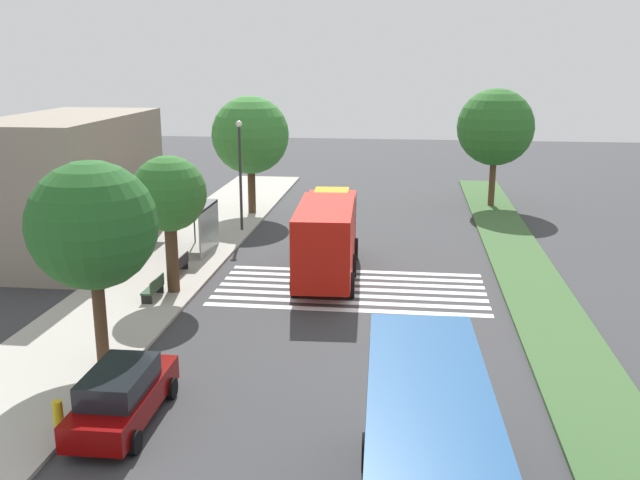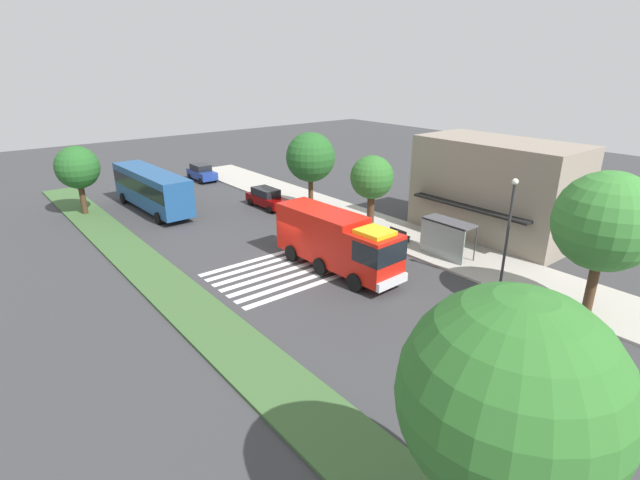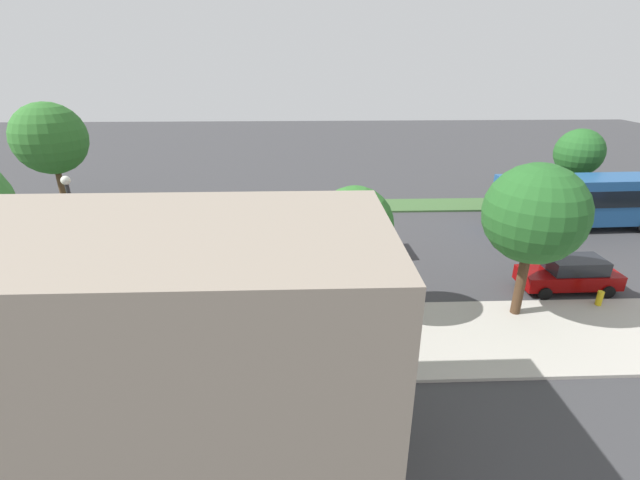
{
  "view_description": "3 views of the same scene",
  "coord_description": "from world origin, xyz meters",
  "px_view_note": "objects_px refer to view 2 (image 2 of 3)",
  "views": [
    {
      "loc": [
        -28.85,
        -2.32,
        10.18
      ],
      "look_at": [
        3.08,
        1.6,
        1.78
      ],
      "focal_mm": 39.96,
      "sensor_mm": 36.0,
      "label": 1
    },
    {
      "loc": [
        24.34,
        -16.9,
        12.47
      ],
      "look_at": [
        1.73,
        1.15,
        1.63
      ],
      "focal_mm": 26.78,
      "sensor_mm": 36.0,
      "label": 2
    },
    {
      "loc": [
        1.75,
        24.01,
        10.72
      ],
      "look_at": [
        0.95,
        1.83,
        1.39
      ],
      "focal_mm": 24.12,
      "sensor_mm": 36.0,
      "label": 3
    }
  ],
  "objects_px": {
    "transit_bus": "(151,187)",
    "fire_hydrant": "(280,198)",
    "fire_truck": "(338,241)",
    "sidewalk_tree_far_west": "(311,157)",
    "median_tree_far_west": "(77,168)",
    "median_tree_west": "(510,397)",
    "bench_west_of_shelter": "(366,222)",
    "bench_near_shelter": "(399,234)",
    "parked_car_mid": "(267,198)",
    "street_lamp": "(509,224)",
    "parked_car_west": "(202,172)",
    "bus_stop_shelter": "(445,232)",
    "sidewalk_tree_west": "(372,178)",
    "sidewalk_tree_center": "(606,222)"
  },
  "relations": [
    {
      "from": "transit_bus",
      "to": "fire_hydrant",
      "type": "xyz_separation_m",
      "value": [
        5.0,
        10.13,
        -1.63
      ]
    },
    {
      "from": "fire_truck",
      "to": "sidewalk_tree_far_west",
      "type": "xyz_separation_m",
      "value": [
        -11.1,
        6.37,
        2.79
      ]
    },
    {
      "from": "median_tree_far_west",
      "to": "median_tree_west",
      "type": "height_order",
      "value": "median_tree_west"
    },
    {
      "from": "fire_truck",
      "to": "bench_west_of_shelter",
      "type": "xyz_separation_m",
      "value": [
        -4.69,
        6.88,
        -1.47
      ]
    },
    {
      "from": "bench_near_shelter",
      "to": "sidewalk_tree_far_west",
      "type": "relative_size",
      "value": 0.23
    },
    {
      "from": "parked_car_mid",
      "to": "fire_hydrant",
      "type": "bearing_deg",
      "value": 105.79
    },
    {
      "from": "parked_car_mid",
      "to": "median_tree_west",
      "type": "xyz_separation_m",
      "value": [
        31.54,
        -13.59,
        4.57
      ]
    },
    {
      "from": "street_lamp",
      "to": "fire_truck",
      "type": "bearing_deg",
      "value": -142.34
    },
    {
      "from": "parked_car_west",
      "to": "fire_hydrant",
      "type": "xyz_separation_m",
      "value": [
        12.91,
        1.7,
        -0.43
      ]
    },
    {
      "from": "median_tree_far_west",
      "to": "parked_car_mid",
      "type": "bearing_deg",
      "value": 59.81
    },
    {
      "from": "bench_west_of_shelter",
      "to": "street_lamp",
      "type": "relative_size",
      "value": 0.25
    },
    {
      "from": "transit_bus",
      "to": "bus_stop_shelter",
      "type": "bearing_deg",
      "value": -156.24
    },
    {
      "from": "bus_stop_shelter",
      "to": "bench_near_shelter",
      "type": "bearing_deg",
      "value": -179.9
    },
    {
      "from": "fire_truck",
      "to": "parked_car_west",
      "type": "xyz_separation_m",
      "value": [
        -28.2,
        4.17,
        -1.14
      ]
    },
    {
      "from": "street_lamp",
      "to": "median_tree_far_west",
      "type": "xyz_separation_m",
      "value": [
        -30.41,
        -15.39,
        0.24
      ]
    },
    {
      "from": "parked_car_mid",
      "to": "transit_bus",
      "type": "height_order",
      "value": "transit_bus"
    },
    {
      "from": "parked_car_mid",
      "to": "sidewalk_tree_west",
      "type": "relative_size",
      "value": 0.8
    },
    {
      "from": "bench_west_of_shelter",
      "to": "sidewalk_tree_center",
      "type": "height_order",
      "value": "sidewalk_tree_center"
    },
    {
      "from": "parked_car_mid",
      "to": "bench_near_shelter",
      "type": "relative_size",
      "value": 2.98
    },
    {
      "from": "sidewalk_tree_center",
      "to": "sidewalk_tree_far_west",
      "type": "bearing_deg",
      "value": 180.0
    },
    {
      "from": "bench_west_of_shelter",
      "to": "sidewalk_tree_west",
      "type": "height_order",
      "value": "sidewalk_tree_west"
    },
    {
      "from": "transit_bus",
      "to": "bench_near_shelter",
      "type": "height_order",
      "value": "transit_bus"
    },
    {
      "from": "bench_west_of_shelter",
      "to": "street_lamp",
      "type": "height_order",
      "value": "street_lamp"
    },
    {
      "from": "bus_stop_shelter",
      "to": "median_tree_far_west",
      "type": "distance_m",
      "value": 30.4
    },
    {
      "from": "bus_stop_shelter",
      "to": "fire_hydrant",
      "type": "distance_m",
      "value": 18.24
    },
    {
      "from": "sidewalk_tree_west",
      "to": "transit_bus",
      "type": "bearing_deg",
      "value": -147.38
    },
    {
      "from": "bus_stop_shelter",
      "to": "fire_hydrant",
      "type": "height_order",
      "value": "bus_stop_shelter"
    },
    {
      "from": "parked_car_mid",
      "to": "sidewalk_tree_far_west",
      "type": "height_order",
      "value": "sidewalk_tree_far_west"
    },
    {
      "from": "parked_car_mid",
      "to": "median_tree_far_west",
      "type": "xyz_separation_m",
      "value": [
        -7.9,
        -13.59,
        3.25
      ]
    },
    {
      "from": "fire_truck",
      "to": "street_lamp",
      "type": "height_order",
      "value": "street_lamp"
    },
    {
      "from": "fire_truck",
      "to": "bus_stop_shelter",
      "type": "xyz_separation_m",
      "value": [
        2.87,
        6.89,
        -0.17
      ]
    },
    {
      "from": "parked_car_west",
      "to": "bench_west_of_shelter",
      "type": "distance_m",
      "value": 23.67
    },
    {
      "from": "median_tree_far_west",
      "to": "median_tree_west",
      "type": "xyz_separation_m",
      "value": [
        39.44,
        0.0,
        1.32
      ]
    },
    {
      "from": "parked_car_west",
      "to": "street_lamp",
      "type": "height_order",
      "value": "street_lamp"
    },
    {
      "from": "sidewalk_tree_center",
      "to": "median_tree_west",
      "type": "bearing_deg",
      "value": -74.68
    },
    {
      "from": "sidewalk_tree_west",
      "to": "median_tree_west",
      "type": "distance_m",
      "value": 25.84
    },
    {
      "from": "bench_near_shelter",
      "to": "fire_hydrant",
      "type": "bearing_deg",
      "value": -175.9
    },
    {
      "from": "fire_truck",
      "to": "sidewalk_tree_center",
      "type": "bearing_deg",
      "value": 24.46
    },
    {
      "from": "fire_hydrant",
      "to": "bus_stop_shelter",
      "type": "bearing_deg",
      "value": 3.22
    },
    {
      "from": "bus_stop_shelter",
      "to": "sidewalk_tree_west",
      "type": "relative_size",
      "value": 0.59
    },
    {
      "from": "bench_west_of_shelter",
      "to": "parked_car_mid",
      "type": "bearing_deg",
      "value": -164.94
    },
    {
      "from": "bench_west_of_shelter",
      "to": "sidewalk_tree_west",
      "type": "relative_size",
      "value": 0.27
    },
    {
      "from": "sidewalk_tree_center",
      "to": "transit_bus",
      "type": "bearing_deg",
      "value": -161.99
    },
    {
      "from": "sidewalk_tree_west",
      "to": "median_tree_far_west",
      "type": "relative_size",
      "value": 1.02
    },
    {
      "from": "sidewalk_tree_center",
      "to": "fire_hydrant",
      "type": "xyz_separation_m",
      "value": [
        -27.72,
        -0.5,
        -4.69
      ]
    },
    {
      "from": "parked_car_west",
      "to": "fire_hydrant",
      "type": "relative_size",
      "value": 6.18
    },
    {
      "from": "fire_truck",
      "to": "sidewalk_tree_far_west",
      "type": "distance_m",
      "value": 13.1
    },
    {
      "from": "parked_car_mid",
      "to": "median_tree_west",
      "type": "bearing_deg",
      "value": -24.09
    },
    {
      "from": "bench_west_of_shelter",
      "to": "sidewalk_tree_center",
      "type": "distance_m",
      "value": 17.73
    },
    {
      "from": "sidewalk_tree_center",
      "to": "median_tree_far_west",
      "type": "distance_m",
      "value": 38.52
    }
  ]
}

